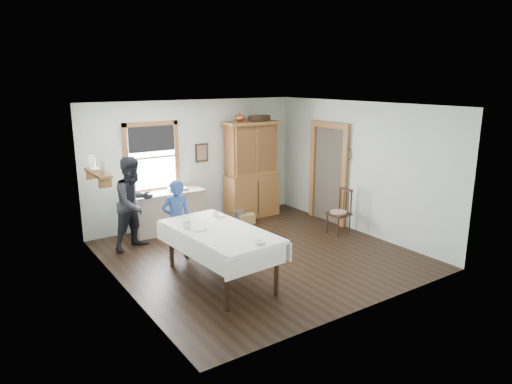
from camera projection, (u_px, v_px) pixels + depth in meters
room at (259, 183)px, 8.04m from camera, size 5.01×5.01×2.70m
window at (152, 153)px, 9.41m from camera, size 1.18×0.07×1.48m
doorway at (329, 170)px, 10.11m from camera, size 0.09×1.14×2.22m
wall_shelf at (97, 171)px, 7.94m from camera, size 0.24×1.00×0.44m
framed_picture at (202, 153)px, 10.05m from camera, size 0.30×0.04×0.40m
rug_beater at (348, 148)px, 9.53m from camera, size 0.01×0.27×0.27m
work_counter at (169, 211)px, 9.55m from camera, size 1.53×0.63×0.86m
china_hutch at (252, 169)px, 10.50m from camera, size 1.32×0.67×2.21m
dining_table at (220, 255)px, 7.21m from camera, size 1.27×2.20×0.85m
spindle_chair at (339, 212)px, 9.38m from camera, size 0.46×0.46×0.96m
pail at (239, 217)px, 10.20m from camera, size 0.33×0.33×0.27m
wicker_basket at (247, 218)px, 10.18m from camera, size 0.40×0.34×0.20m
woman_blue at (177, 222)px, 8.07m from camera, size 0.53×0.39×1.33m
figure_dark at (134, 206)px, 8.52m from camera, size 0.96×0.85×1.63m
table_cup_a at (187, 225)px, 7.15m from camera, size 0.16×0.16×0.10m
table_cup_b at (215, 215)px, 7.73m from camera, size 0.13×0.13×0.09m
table_bowl at (259, 242)px, 6.49m from camera, size 0.21×0.21×0.05m
counter_book at (178, 190)px, 9.53m from camera, size 0.19×0.24×0.02m
counter_bowl at (182, 189)px, 9.54m from camera, size 0.25×0.25×0.06m
shelf_bowl at (97, 170)px, 7.94m from camera, size 0.22×0.22×0.05m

